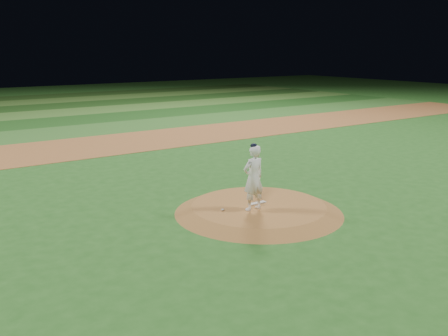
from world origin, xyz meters
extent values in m
plane|color=#245D1E|center=(0.00, 0.00, 0.00)|extent=(120.00, 120.00, 0.00)
cube|color=#995D2F|center=(0.00, 14.00, 0.01)|extent=(70.00, 6.00, 0.02)
cube|color=#316926|center=(0.00, 19.50, 0.01)|extent=(70.00, 5.00, 0.02)
cube|color=#1B4A17|center=(0.00, 24.50, 0.01)|extent=(70.00, 5.00, 0.02)
cube|color=#3D6F28|center=(0.00, 29.50, 0.01)|extent=(70.00, 5.00, 0.02)
cube|color=#1B4115|center=(0.00, 34.50, 0.01)|extent=(70.00, 5.00, 0.02)
cube|color=#3C6926|center=(0.00, 39.50, 0.01)|extent=(70.00, 5.00, 0.02)
cone|color=#9D6530|center=(0.00, 0.00, 0.12)|extent=(5.50, 5.50, 0.25)
cube|color=silver|center=(0.07, 0.16, 0.27)|extent=(0.65, 0.18, 0.03)
ellipsoid|color=silver|center=(-1.29, 0.20, 0.28)|extent=(0.11, 0.11, 0.06)
imported|color=white|center=(-0.45, -0.27, 1.30)|extent=(0.78, 0.53, 2.09)
ellipsoid|color=black|center=(-0.45, -0.27, 2.32)|extent=(0.22, 0.22, 0.15)
camera|label=1|loc=(-9.75, -12.17, 5.27)|focal=40.00mm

